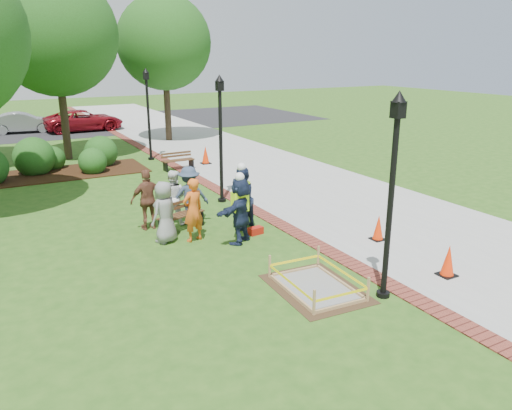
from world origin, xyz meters
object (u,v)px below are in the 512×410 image
wet_concrete_pad (316,279)px  bench_near (181,221)px  cone_front (448,261)px  lamp_near (392,183)px  hivis_worker_a (240,208)px  hivis_worker_b (242,197)px  hivis_worker_c (242,197)px

wet_concrete_pad → bench_near: bearing=103.3°
wet_concrete_pad → cone_front: 3.15m
lamp_near → cone_front: bearing=1.1°
hivis_worker_a → wet_concrete_pad: bearing=-87.2°
cone_front → lamp_near: size_ratio=0.18×
hivis_worker_b → cone_front: bearing=-64.7°
wet_concrete_pad → hivis_worker_a: 3.38m
cone_front → lamp_near: 2.88m
cone_front → hivis_worker_c: bearing=117.1°
wet_concrete_pad → hivis_worker_a: bearing=92.8°
lamp_near → hivis_worker_b: lamp_near is taller
lamp_near → hivis_worker_a: size_ratio=2.19×
wet_concrete_pad → lamp_near: (1.04, -0.96, 2.25)m
wet_concrete_pad → hivis_worker_c: size_ratio=1.22×
cone_front → hivis_worker_c: hivis_worker_c is taller
hivis_worker_b → hivis_worker_c: (-0.11, -0.17, 0.08)m
hivis_worker_a → hivis_worker_c: hivis_worker_c is taller
lamp_near → hivis_worker_a: bearing=105.8°
bench_near → lamp_near: (2.24, -6.01, 2.23)m
bench_near → hivis_worker_c: 1.90m
bench_near → lamp_near: 6.79m
cone_front → hivis_worker_c: size_ratio=0.39×
lamp_near → hivis_worker_c: bearing=97.4°
bench_near → hivis_worker_b: bearing=-20.9°
bench_near → hivis_worker_b: 1.91m
hivis_worker_a → lamp_near: bearing=-74.2°
wet_concrete_pad → hivis_worker_b: 4.49m
cone_front → hivis_worker_b: bearing=115.3°
bench_near → hivis_worker_a: 2.15m
hivis_worker_c → wet_concrete_pad: bearing=-95.0°
hivis_worker_c → bench_near: bearing=152.7°
bench_near → hivis_worker_c: bearing=-27.3°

